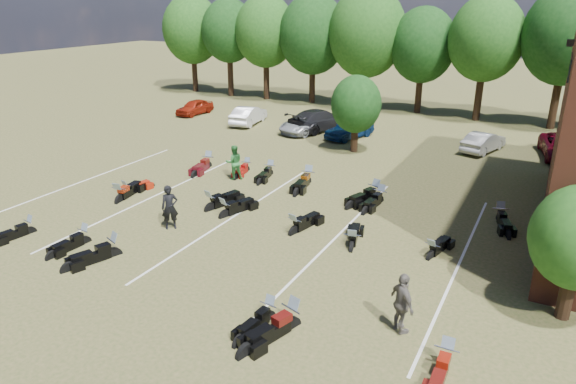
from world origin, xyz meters
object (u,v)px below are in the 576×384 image
Objects in this scene: person_green at (234,162)px; car_4 at (349,128)px; car_0 at (195,107)px; person_grey at (402,303)px; motorcycle_14 at (208,167)px; motorcycle_7 at (127,195)px; person_black at (170,207)px; motorcycle_3 at (114,256)px.

car_4 is at bearing -143.44° from person_green.
person_grey is at bearing -38.00° from car_0.
motorcycle_14 is (9.82, -11.55, -0.63)m from car_0.
person_green reaches higher than motorcycle_7.
person_black is 0.96× the size of motorcycle_7.
person_green reaches higher than motorcycle_14.
car_4 is 21.19m from motorcycle_3.
person_black is (13.48, -19.27, 0.34)m from car_0.
motorcycle_3 is 0.98× the size of motorcycle_14.
person_green is 5.89m from motorcycle_7.
motorcycle_3 is at bearing 46.09° from person_grey.
car_0 is 23.52m from person_black.
person_green is at bearing -41.60° from car_0.
motorcycle_3 is (0.85, -9.82, -0.96)m from person_green.
car_0 is 1.52× the size of motorcycle_14.
car_4 reaches higher than car_0.
motorcycle_14 is at bearing 73.38° from person_black.
motorcycle_3 is (-11.23, -0.47, -0.97)m from person_grey.
person_grey is 16.26m from motorcycle_7.
motorcycle_14 is at bearing -45.77° from car_0.
motorcycle_7 is at bearing 26.91° from person_grey.
car_4 is 1.73× the size of motorcycle_3.
person_grey reaches higher than motorcycle_14.
car_4 is 11.55m from person_green.
person_grey is 0.81× the size of motorcycle_3.
person_black is 6.84m from person_green.
motorcycle_3 is (-1.48, -21.12, -0.71)m from car_4.
motorcycle_14 is at bearing -96.83° from car_4.
person_grey reaches higher than car_4.
person_black is 11.23m from person_grey.
motorcycle_7 is at bearing 149.76° from motorcycle_3.
motorcycle_14 is (0.95, 5.64, 0.00)m from motorcycle_7.
motorcycle_7 is (-5.79, -15.97, -0.71)m from car_4.
car_4 reaches higher than motorcycle_14.
car_4 is at bearing 54.73° from motorcycle_14.
motorcycle_14 is at bearing -90.93° from motorcycle_7.
motorcycle_14 is at bearing -63.19° from person_green.
person_green is 0.79× the size of motorcycle_14.
person_grey is at bearing 22.28° from motorcycle_3.
person_green is (-1.16, 6.74, -0.01)m from person_black.
car_4 reaches higher than motorcycle_7.
person_black is at bearing -51.16° from car_0.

